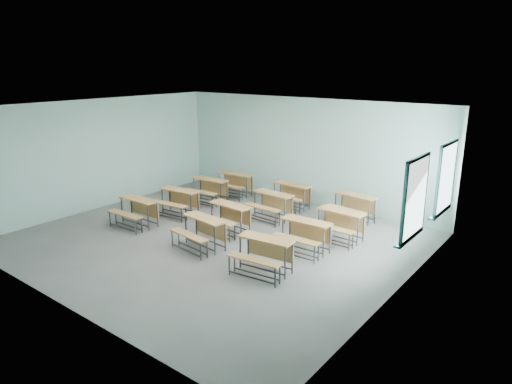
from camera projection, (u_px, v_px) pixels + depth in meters
room at (218, 177)px, 10.73m from camera, size 9.04×8.04×3.24m
desk_unit_r0c0 at (136, 208)px, 12.01m from camera, size 1.17×0.79×0.73m
desk_unit_r0c1 at (201, 228)px, 10.55m from camera, size 1.26×0.93×0.73m
desk_unit_r0c2 at (263, 250)px, 9.30m from camera, size 1.24×0.90×0.73m
desk_unit_r1c0 at (177, 198)px, 12.87m from camera, size 1.24×0.89×0.73m
desk_unit_r1c1 at (227, 214)px, 11.54m from camera, size 1.23×0.88×0.73m
desk_unit_r1c2 at (304, 232)px, 10.34m from camera, size 1.19×0.82×0.73m
desk_unit_r2c0 at (208, 187)px, 14.05m from camera, size 1.21×0.86×0.73m
desk_unit_r2c1 at (271, 202)px, 12.54m from camera, size 1.21×0.85×0.73m
desk_unit_r2c2 at (339, 221)px, 11.03m from camera, size 1.18×0.81×0.73m
desk_unit_r3c0 at (234, 181)px, 14.74m from camera, size 1.24×0.90×0.73m
desk_unit_r3c1 at (290, 192)px, 13.48m from camera, size 1.19×0.81×0.73m
desk_unit_r3c2 at (353, 204)px, 12.37m from camera, size 1.26×0.93×0.73m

